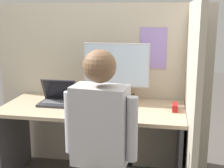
# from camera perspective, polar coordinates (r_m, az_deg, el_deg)

# --- Properties ---
(cubicle_panel_back) EXTENTS (2.08, 0.05, 1.59)m
(cubicle_panel_back) POSITION_cam_1_polar(r_m,az_deg,el_deg) (3.04, -1.91, -0.54)
(cubicle_panel_back) COLOR #B7AD99
(cubicle_panel_back) RESTS_ON ground
(cubicle_panel_right) EXTENTS (0.04, 1.32, 1.59)m
(cubicle_panel_right) POSITION_cam_1_polar(r_m,az_deg,el_deg) (2.56, 14.03, -3.59)
(cubicle_panel_right) COLOR #B7AD99
(cubicle_panel_right) RESTS_ON ground
(desk) EXTENTS (1.58, 0.69, 0.71)m
(desk) POSITION_cam_1_polar(r_m,az_deg,el_deg) (2.77, -3.54, -7.42)
(desk) COLOR tan
(desk) RESTS_ON ground
(paper_box) EXTENTS (0.32, 0.22, 0.07)m
(paper_box) POSITION_cam_1_polar(r_m,az_deg,el_deg) (2.84, 0.77, -2.60)
(paper_box) COLOR orange
(paper_box) RESTS_ON desk
(monitor) EXTENTS (0.59, 0.19, 0.46)m
(monitor) POSITION_cam_1_polar(r_m,az_deg,el_deg) (2.78, 0.79, 3.07)
(monitor) COLOR #B2B2B7
(monitor) RESTS_ON paper_box
(laptop) EXTENTS (0.32, 0.22, 0.22)m
(laptop) POSITION_cam_1_polar(r_m,az_deg,el_deg) (2.82, -9.78, -2.75)
(laptop) COLOR #2D2D33
(laptop) RESTS_ON desk
(mouse) EXTENTS (0.06, 0.04, 0.03)m
(mouse) POSITION_cam_1_polar(r_m,az_deg,el_deg) (2.59, -6.51, -4.69)
(mouse) COLOR gray
(mouse) RESTS_ON desk
(stapler) EXTENTS (0.04, 0.12, 0.06)m
(stapler) POSITION_cam_1_polar(r_m,az_deg,el_deg) (2.65, 11.44, -4.20)
(stapler) COLOR #A31919
(stapler) RESTS_ON desk
(carrot_toy) EXTENTS (0.04, 0.14, 0.04)m
(carrot_toy) POSITION_cam_1_polar(r_m,az_deg,el_deg) (2.52, -0.18, -5.09)
(carrot_toy) COLOR orange
(carrot_toy) RESTS_ON desk
(office_chair) EXTENTS (0.54, 0.59, 0.97)m
(office_chair) POSITION_cam_1_polar(r_m,az_deg,el_deg) (2.19, -1.85, -14.59)
(office_chair) COLOR black
(office_chair) RESTS_ON ground
(person) EXTENTS (0.48, 0.44, 1.30)m
(person) POSITION_cam_1_polar(r_m,az_deg,el_deg) (1.94, -2.30, -9.93)
(person) COLOR brown
(person) RESTS_ON ground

